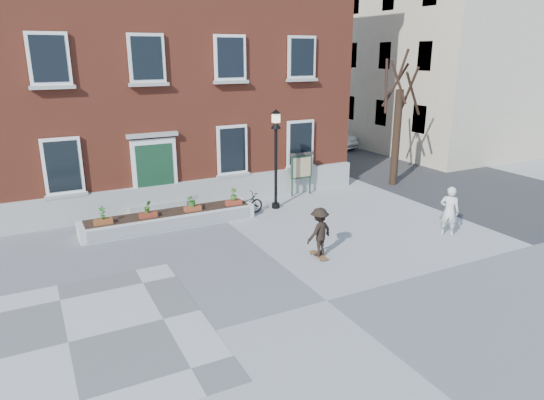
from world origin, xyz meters
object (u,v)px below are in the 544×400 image
parked_car (328,137)px  lamp_post (276,146)px  bicycle (244,204)px  bystander (449,211)px  notice_board (301,167)px  skateboarder (319,232)px

parked_car → lamp_post: (-8.97, -9.83, 1.86)m
bicycle → lamp_post: (1.48, 0.24, 2.11)m
bicycle → bystander: size_ratio=0.95×
bystander → notice_board: (-1.97, 6.50, 0.40)m
notice_board → skateboarder: (-2.94, -6.07, -0.44)m
lamp_post → notice_board: size_ratio=2.10×
bicycle → lamp_post: 2.59m
bicycle → skateboarder: 4.72m
bystander → notice_board: 6.80m
bystander → parked_car: bearing=-55.2°
parked_car → skateboarder: 17.86m
parked_car → lamp_post: 13.43m
bicycle → notice_board: notice_board is taller
lamp_post → skateboarder: size_ratio=2.48×
bystander → lamp_post: bearing=-1.0°
parked_car → skateboarder: skateboarder is taller
skateboarder → bicycle: bearing=94.7°
skateboarder → bystander: bearing=-5.0°
parked_car → bystander: 16.03m
bicycle → skateboarder: (0.39, -4.68, 0.39)m
bicycle → lamp_post: bearing=-89.7°
bicycle → bystander: bystander is taller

